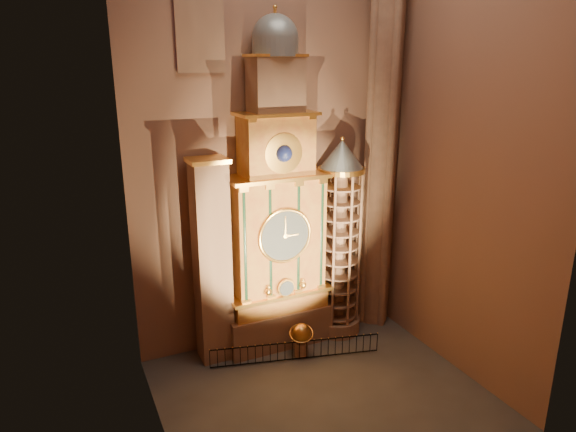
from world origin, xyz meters
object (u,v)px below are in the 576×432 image
portrait_tower (212,262)px  iron_railing (296,351)px  astronomical_clock (277,223)px  stair_turret (339,241)px  celestial_globe (301,337)px

portrait_tower → iron_railing: (3.50, -2.07, -4.61)m
astronomical_clock → iron_railing: size_ratio=2.02×
astronomical_clock → portrait_tower: size_ratio=1.64×
stair_turret → iron_railing: bearing=-152.2°
portrait_tower → celestial_globe: 5.95m
celestial_globe → astronomical_clock: bearing=106.8°
portrait_tower → celestial_globe: size_ratio=5.73×
stair_turret → celestial_globe: (-2.96, -1.51, -4.20)m
celestial_globe → iron_railing: (-0.43, -0.28, -0.52)m
portrait_tower → iron_railing: size_ratio=1.23×
portrait_tower → stair_turret: bearing=-2.3°
portrait_tower → iron_railing: 6.15m
iron_railing → stair_turret: bearing=27.8°
portrait_tower → iron_railing: portrait_tower is taller
astronomical_clock → celestial_globe: astronomical_clock is taller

